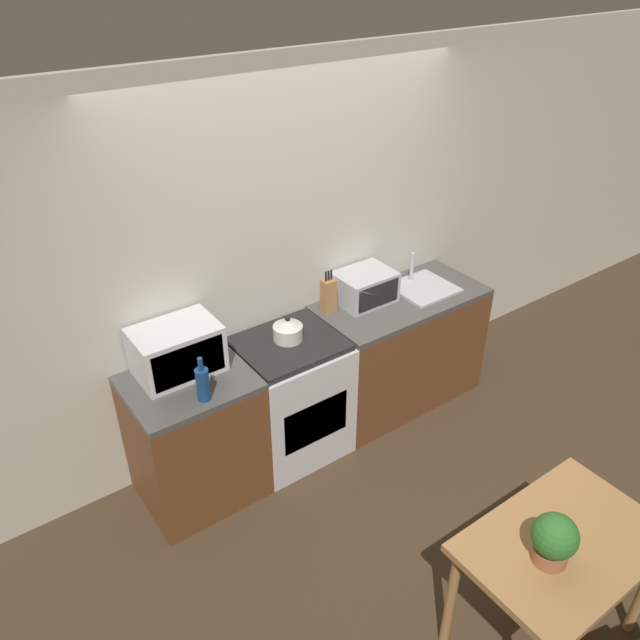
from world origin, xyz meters
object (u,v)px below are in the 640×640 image
microwave (177,350)px  toaster_oven (365,287)px  dining_table (561,555)px  kettle (288,330)px  bottle (203,384)px  stove_range (290,397)px

microwave → toaster_oven: (1.44, 0.01, -0.04)m
dining_table → toaster_oven: bearing=77.2°
kettle → microwave: bearing=172.9°
toaster_oven → bottle: bearing=-166.8°
kettle → dining_table: (0.25, -1.97, -0.33)m
bottle → toaster_oven: bottle is taller
kettle → dining_table: size_ratio=0.20×
stove_range → dining_table: (0.26, -1.94, 0.20)m
microwave → kettle: bearing=-7.1°
stove_range → kettle: bearing=62.7°
toaster_oven → stove_range: bearing=-170.0°
kettle → bottle: bottle is taller
microwave → bottle: size_ratio=1.78×
kettle → microwave: (-0.72, 0.09, 0.08)m
bottle → toaster_oven: bearing=13.2°
kettle → toaster_oven: toaster_oven is taller
microwave → toaster_oven: 1.44m
stove_range → bottle: size_ratio=3.20×
bottle → dining_table: bearing=-60.9°
kettle → stove_range: bearing=-117.3°
stove_range → bottle: (-0.71, -0.21, 0.56)m
stove_range → kettle: kettle is taller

